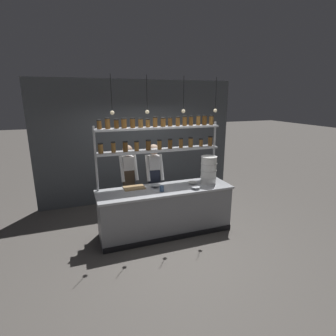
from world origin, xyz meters
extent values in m
plane|color=#5B5651|center=(0.00, 0.00, 0.00)|extent=(40.00, 40.00, 0.00)
cube|color=#4C5156|center=(0.00, 1.98, 1.51)|extent=(5.01, 0.12, 3.03)
cube|color=gray|center=(0.00, 0.00, 0.44)|extent=(2.55, 0.72, 0.88)
cube|color=#B7BABF|center=(0.00, 0.00, 0.90)|extent=(2.61, 0.76, 0.04)
cube|color=black|center=(0.00, -0.36, 0.05)|extent=(2.55, 0.03, 0.10)
cylinder|color=#B7BABF|center=(-1.22, 0.33, 1.06)|extent=(0.04, 0.04, 2.12)
cylinder|color=#B7BABF|center=(1.22, 0.33, 1.06)|extent=(0.04, 0.04, 2.12)
cube|color=#B7BABF|center=(0.00, 0.33, 1.61)|extent=(2.45, 0.28, 0.04)
cylinder|color=brown|center=(-1.12, 0.33, 1.71)|extent=(0.09, 0.09, 0.17)
cylinder|color=black|center=(-1.12, 0.33, 1.80)|extent=(0.09, 0.09, 0.02)
cylinder|color=brown|center=(-0.89, 0.33, 1.71)|extent=(0.08, 0.08, 0.18)
cylinder|color=black|center=(-0.89, 0.33, 1.81)|extent=(0.08, 0.08, 0.02)
cylinder|color=#513314|center=(-0.67, 0.33, 1.71)|extent=(0.09, 0.09, 0.18)
cylinder|color=black|center=(-0.67, 0.33, 1.81)|extent=(0.10, 0.10, 0.02)
cylinder|color=brown|center=(-0.46, 0.33, 1.71)|extent=(0.09, 0.09, 0.17)
cylinder|color=black|center=(-0.46, 0.33, 1.81)|extent=(0.09, 0.09, 0.02)
cylinder|color=#513314|center=(-0.22, 0.33, 1.71)|extent=(0.10, 0.10, 0.18)
cylinder|color=black|center=(-0.22, 0.33, 1.81)|extent=(0.10, 0.10, 0.02)
cylinder|color=brown|center=(0.00, 0.33, 1.71)|extent=(0.09, 0.09, 0.17)
cylinder|color=black|center=(0.00, 0.33, 1.80)|extent=(0.09, 0.09, 0.02)
cylinder|color=#513314|center=(0.22, 0.33, 1.71)|extent=(0.09, 0.09, 0.17)
cylinder|color=black|center=(0.22, 0.33, 1.81)|extent=(0.09, 0.09, 0.02)
cylinder|color=brown|center=(0.45, 0.33, 1.71)|extent=(0.08, 0.08, 0.18)
cylinder|color=black|center=(0.45, 0.33, 1.81)|extent=(0.08, 0.08, 0.02)
cylinder|color=brown|center=(0.67, 0.33, 1.71)|extent=(0.10, 0.10, 0.18)
cylinder|color=black|center=(0.67, 0.33, 1.81)|extent=(0.10, 0.10, 0.02)
cylinder|color=brown|center=(0.90, 0.33, 1.70)|extent=(0.08, 0.08, 0.14)
cylinder|color=black|center=(0.90, 0.33, 1.78)|extent=(0.08, 0.08, 0.02)
cylinder|color=brown|center=(1.12, 0.33, 1.71)|extent=(0.09, 0.09, 0.18)
cylinder|color=black|center=(1.12, 0.33, 1.81)|extent=(0.09, 0.09, 0.02)
cube|color=#B7BABF|center=(0.00, 0.33, 2.05)|extent=(2.45, 0.28, 0.04)
cylinder|color=brown|center=(-1.12, 0.33, 2.14)|extent=(0.08, 0.08, 0.15)
cylinder|color=black|center=(-1.12, 0.33, 2.22)|extent=(0.08, 0.08, 0.02)
cylinder|color=brown|center=(-0.97, 0.33, 2.15)|extent=(0.09, 0.09, 0.18)
cylinder|color=black|center=(-0.97, 0.33, 2.25)|extent=(0.09, 0.09, 0.02)
cylinder|color=#513314|center=(-0.82, 0.33, 2.14)|extent=(0.08, 0.08, 0.15)
cylinder|color=black|center=(-0.82, 0.33, 2.22)|extent=(0.09, 0.09, 0.02)
cylinder|color=brown|center=(-0.68, 0.33, 2.15)|extent=(0.10, 0.10, 0.16)
cylinder|color=black|center=(-0.68, 0.33, 2.24)|extent=(0.10, 0.10, 0.02)
cylinder|color=brown|center=(-0.52, 0.33, 2.15)|extent=(0.09, 0.09, 0.16)
cylinder|color=black|center=(-0.52, 0.33, 2.24)|extent=(0.09, 0.09, 0.02)
cylinder|color=brown|center=(-0.37, 0.33, 2.14)|extent=(0.09, 0.09, 0.15)
cylinder|color=black|center=(-0.37, 0.33, 2.23)|extent=(0.09, 0.09, 0.02)
cylinder|color=brown|center=(-0.23, 0.33, 2.13)|extent=(0.08, 0.08, 0.14)
cylinder|color=black|center=(-0.23, 0.33, 2.22)|extent=(0.08, 0.08, 0.02)
cylinder|color=brown|center=(-0.08, 0.33, 2.15)|extent=(0.09, 0.09, 0.17)
cylinder|color=black|center=(-0.08, 0.33, 2.25)|extent=(0.09, 0.09, 0.02)
cylinder|color=brown|center=(0.08, 0.33, 2.14)|extent=(0.10, 0.10, 0.16)
cylinder|color=black|center=(0.08, 0.33, 2.23)|extent=(0.10, 0.10, 0.02)
cylinder|color=brown|center=(0.22, 0.33, 2.14)|extent=(0.08, 0.08, 0.16)
cylinder|color=black|center=(0.22, 0.33, 2.23)|extent=(0.08, 0.08, 0.02)
cylinder|color=brown|center=(0.38, 0.33, 2.14)|extent=(0.08, 0.08, 0.16)
cylinder|color=black|center=(0.38, 0.33, 2.24)|extent=(0.08, 0.08, 0.02)
cylinder|color=brown|center=(0.53, 0.33, 2.15)|extent=(0.09, 0.09, 0.17)
cylinder|color=black|center=(0.53, 0.33, 2.24)|extent=(0.09, 0.09, 0.02)
cylinder|color=brown|center=(0.67, 0.33, 2.15)|extent=(0.08, 0.08, 0.17)
cylinder|color=black|center=(0.67, 0.33, 2.24)|extent=(0.08, 0.08, 0.02)
cylinder|color=brown|center=(0.83, 0.33, 2.15)|extent=(0.08, 0.08, 0.18)
cylinder|color=black|center=(0.83, 0.33, 2.25)|extent=(0.08, 0.08, 0.02)
cylinder|color=#513314|center=(0.97, 0.33, 2.15)|extent=(0.09, 0.09, 0.18)
cylinder|color=black|center=(0.97, 0.33, 2.25)|extent=(0.10, 0.10, 0.02)
cylinder|color=brown|center=(1.13, 0.33, 2.15)|extent=(0.09, 0.09, 0.17)
cylinder|color=black|center=(1.13, 0.33, 2.24)|extent=(0.09, 0.09, 0.02)
cylinder|color=black|center=(-0.63, 0.75, 0.40)|extent=(0.11, 0.11, 0.80)
cylinder|color=black|center=(-0.47, 0.75, 0.40)|extent=(0.11, 0.11, 0.80)
cube|color=#473828|center=(-0.55, 0.75, 0.98)|extent=(0.23, 0.18, 0.35)
cube|color=white|center=(-0.55, 0.75, 1.29)|extent=(0.23, 0.19, 0.28)
sphere|color=tan|center=(-0.55, 0.75, 1.56)|extent=(0.21, 0.21, 0.21)
cylinder|color=white|center=(-0.70, 0.68, 1.20)|extent=(0.08, 0.25, 0.53)
cylinder|color=white|center=(-0.41, 0.69, 1.20)|extent=(0.08, 0.25, 0.53)
cylinder|color=black|center=(-0.13, 0.57, 0.41)|extent=(0.11, 0.11, 0.81)
cylinder|color=black|center=(0.03, 0.56, 0.41)|extent=(0.11, 0.11, 0.81)
cube|color=#232838|center=(-0.05, 0.56, 0.99)|extent=(0.23, 0.18, 0.35)
cube|color=white|center=(-0.05, 0.56, 1.31)|extent=(0.23, 0.19, 0.29)
sphere|color=beige|center=(-0.05, 0.56, 1.58)|extent=(0.21, 0.21, 0.21)
cylinder|color=white|center=(-0.20, 0.51, 1.21)|extent=(0.08, 0.25, 0.53)
cylinder|color=white|center=(0.09, 0.50, 1.21)|extent=(0.08, 0.25, 0.53)
cylinder|color=white|center=(0.92, 0.00, 0.98)|extent=(0.31, 0.31, 0.13)
cylinder|color=silver|center=(0.92, 0.00, 1.05)|extent=(0.32, 0.32, 0.01)
cylinder|color=white|center=(0.92, 0.00, 1.12)|extent=(0.31, 0.31, 0.13)
cylinder|color=silver|center=(0.92, 0.00, 1.19)|extent=(0.32, 0.32, 0.01)
cylinder|color=white|center=(0.92, 0.00, 1.26)|extent=(0.31, 0.31, 0.13)
cylinder|color=silver|center=(0.92, 0.00, 1.33)|extent=(0.32, 0.32, 0.01)
cylinder|color=white|center=(0.92, 0.00, 1.40)|extent=(0.31, 0.31, 0.13)
cylinder|color=silver|center=(0.92, 0.00, 1.47)|extent=(0.32, 0.32, 0.01)
cube|color=#A88456|center=(-0.56, 0.22, 0.93)|extent=(0.40, 0.26, 0.02)
cylinder|color=#B2B7BC|center=(-0.15, 0.12, 0.93)|extent=(0.09, 0.09, 0.01)
cone|color=#B2B7BC|center=(-0.15, 0.12, 0.95)|extent=(0.19, 0.19, 0.05)
cylinder|color=silver|center=(0.59, 0.03, 0.93)|extent=(0.08, 0.08, 0.01)
cone|color=silver|center=(0.59, 0.03, 0.95)|extent=(0.18, 0.18, 0.05)
cylinder|color=silver|center=(0.53, -0.23, 0.93)|extent=(0.08, 0.08, 0.01)
cone|color=silver|center=(0.53, -0.23, 0.94)|extent=(0.17, 0.17, 0.05)
cylinder|color=#334C70|center=(-0.12, -0.13, 0.97)|extent=(0.08, 0.08, 0.11)
cylinder|color=black|center=(-0.93, 0.00, 2.67)|extent=(0.01, 0.01, 0.61)
sphere|color=#F9E5B2|center=(-0.93, 0.00, 2.36)|extent=(0.07, 0.07, 0.07)
cylinder|color=black|center=(-0.33, 0.00, 2.67)|extent=(0.01, 0.01, 0.61)
sphere|color=#F9E5B2|center=(-0.33, 0.00, 2.36)|extent=(0.07, 0.07, 0.07)
cylinder|color=black|center=(0.35, 0.00, 2.67)|extent=(0.01, 0.01, 0.61)
sphere|color=#F9E5B2|center=(0.35, 0.00, 2.36)|extent=(0.07, 0.07, 0.07)
cylinder|color=black|center=(1.01, 0.00, 2.67)|extent=(0.01, 0.01, 0.61)
sphere|color=#F9E5B2|center=(1.01, 0.00, 2.36)|extent=(0.07, 0.07, 0.07)
camera|label=1|loc=(-1.59, -4.47, 2.62)|focal=28.00mm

